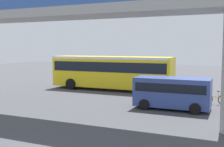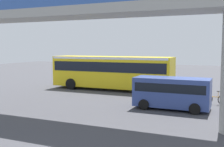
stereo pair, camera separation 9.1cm
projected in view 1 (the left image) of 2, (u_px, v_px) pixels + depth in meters
ground at (104, 88)px, 27.55m from camera, size 80.00×80.00×0.00m
city_bus at (111, 70)px, 26.31m from camera, size 11.54×2.85×3.15m
parked_van at (172, 91)px, 18.19m from camera, size 4.80×2.17×2.05m
bicycle_red at (193, 95)px, 21.24m from camera, size 1.77×0.44×0.96m
bicycle_orange at (215, 99)px, 19.67m from camera, size 1.77×0.44×0.96m
bicycle_blue at (180, 98)px, 20.18m from camera, size 1.77×0.44×0.96m
pedestrian at (75, 75)px, 31.65m from camera, size 0.38×0.38×1.79m
traffic_sign at (157, 67)px, 30.34m from camera, size 0.08×0.60×2.80m
lane_dash_leftmost at (171, 88)px, 27.40m from camera, size 2.00×0.20×0.01m
lane_dash_left at (132, 86)px, 29.00m from camera, size 2.00×0.20×0.01m
lane_dash_centre at (97, 84)px, 30.59m from camera, size 2.00×0.20×0.01m
lane_dash_right at (66, 82)px, 32.18m from camera, size 2.00×0.20×0.01m
pedestrian_overpass at (30, 25)px, 17.26m from camera, size 25.09×2.60×7.30m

